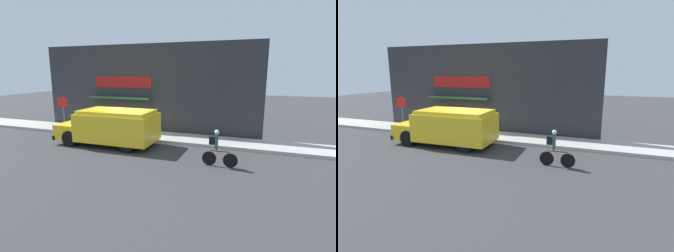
{
  "view_description": "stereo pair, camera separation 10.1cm",
  "coord_description": "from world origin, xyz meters",
  "views": [
    {
      "loc": [
        7.67,
        -13.75,
        4.13
      ],
      "look_at": [
        2.72,
        -0.2,
        1.1
      ],
      "focal_mm": 28.0,
      "sensor_mm": 36.0,
      "label": 1
    },
    {
      "loc": [
        7.77,
        -13.71,
        4.13
      ],
      "look_at": [
        2.72,
        -0.2,
        1.1
      ],
      "focal_mm": 28.0,
      "sensor_mm": 36.0,
      "label": 2
    }
  ],
  "objects": [
    {
      "name": "cyclist",
      "position": [
        5.92,
        -2.66,
        0.8
      ],
      "size": [
        1.56,
        0.2,
        1.65
      ],
      "rotation": [
        0.0,
        0.0,
        0.03
      ],
      "color": "black",
      "rests_on": "ground_plane"
    },
    {
      "name": "ground_plane",
      "position": [
        0.0,
        0.0,
        0.0
      ],
      "size": [
        70.0,
        70.0,
        0.0
      ],
      "primitive_type": "plane",
      "color": "#38383A"
    },
    {
      "name": "sidewalk",
      "position": [
        0.0,
        1.1,
        0.09
      ],
      "size": [
        28.0,
        2.2,
        0.17
      ],
      "color": "#ADAAA3",
      "rests_on": "ground_plane"
    },
    {
      "name": "trash_bin",
      "position": [
        0.17,
        1.69,
        0.62
      ],
      "size": [
        0.6,
        0.6,
        0.9
      ],
      "color": "#2D5138",
      "rests_on": "sidewalk"
    },
    {
      "name": "storefront",
      "position": [
        -0.05,
        2.41,
        2.94
      ],
      "size": [
        15.54,
        0.91,
        5.9
      ],
      "color": "#2D2D33",
      "rests_on": "ground_plane"
    },
    {
      "name": "stop_sign_post",
      "position": [
        -5.27,
        0.57,
        1.67
      ],
      "size": [
        0.45,
        0.45,
        2.23
      ],
      "color": "slate",
      "rests_on": "sidewalk"
    },
    {
      "name": "school_bus",
      "position": [
        -0.29,
        -1.28,
        1.07
      ],
      "size": [
        5.78,
        2.84,
        2.02
      ],
      "rotation": [
        0.0,
        0.0,
        0.02
      ],
      "color": "yellow",
      "rests_on": "ground_plane"
    }
  ]
}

